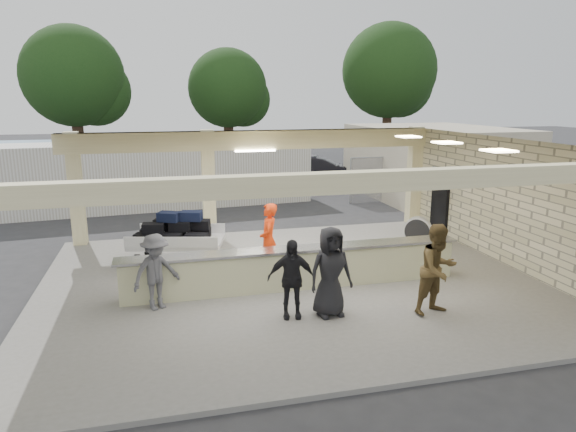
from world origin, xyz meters
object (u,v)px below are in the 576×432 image
object	(u,v)px
passenger_a	(438,269)
passenger_b	(291,279)
luggage_cart	(176,235)
car_dark	(318,170)
car_white_a	(406,174)
baggage_counter	(295,268)
baggage_handler	(269,240)
car_white_b	(454,170)
container_white	(162,174)
passenger_d	(330,272)
drum_fan	(418,231)
passenger_c	(156,272)

from	to	relation	value
passenger_a	passenger_b	world-z (taller)	passenger_a
luggage_cart	passenger_b	distance (m)	4.77
passenger_a	car_dark	world-z (taller)	passenger_a
luggage_cart	car_white_a	world-z (taller)	luggage_cart
baggage_counter	passenger_b	size ratio (longest dim) A/B	4.93
baggage_handler	passenger_b	xyz separation A→B (m)	(-0.08, -2.58, -0.11)
car_white_b	container_white	size ratio (longest dim) A/B	0.32
baggage_counter	container_white	size ratio (longest dim) A/B	0.65
car_white_a	passenger_b	bearing A→B (deg)	155.95
luggage_cart	car_white_a	distance (m)	15.98
baggage_counter	luggage_cart	bearing A→B (deg)	135.19
baggage_handler	passenger_d	size ratio (longest dim) A/B	0.99
passenger_b	passenger_a	bearing A→B (deg)	-0.69
drum_fan	baggage_handler	size ratio (longest dim) A/B	0.49
passenger_a	car_dark	distance (m)	17.59
baggage_counter	car_dark	size ratio (longest dim) A/B	1.88
passenger_a	passenger_b	bearing A→B (deg)	155.10
baggage_counter	container_white	bearing A→B (deg)	104.88
car_dark	luggage_cart	bearing A→B (deg)	166.04
car_dark	container_white	distance (m)	9.27
passenger_b	passenger_c	distance (m)	2.90
passenger_c	passenger_d	xyz separation A→B (m)	(3.49, -1.21, 0.12)
baggage_counter	passenger_d	bearing A→B (deg)	-80.02
passenger_c	car_dark	world-z (taller)	passenger_c
passenger_a	container_white	distance (m)	14.26
luggage_cart	container_white	xyz separation A→B (m)	(-0.27, 8.38, 0.50)
baggage_counter	passenger_a	bearing A→B (deg)	-40.84
baggage_handler	drum_fan	bearing A→B (deg)	120.91
passenger_d	passenger_c	bearing A→B (deg)	154.30
baggage_handler	car_dark	xyz separation A→B (m)	(5.76, 14.24, -0.31)
passenger_d	car_white_b	size ratio (longest dim) A/B	0.47
passenger_d	baggage_counter	bearing A→B (deg)	93.41
luggage_cart	passenger_c	bearing A→B (deg)	-85.10
drum_fan	car_white_a	bearing A→B (deg)	101.78
baggage_handler	passenger_b	size ratio (longest dim) A/B	1.13
passenger_d	baggage_handler	bearing A→B (deg)	98.81
baggage_counter	passenger_c	distance (m)	3.25
baggage_counter	car_dark	world-z (taller)	car_dark
car_white_a	container_white	world-z (taller)	container_white
drum_fan	passenger_c	distance (m)	8.21
luggage_cart	car_white_a	xyz separation A→B (m)	(12.13, 10.40, -0.22)
drum_fan	baggage_handler	xyz separation A→B (m)	(-4.92, -1.45, 0.44)
drum_fan	passenger_d	size ratio (longest dim) A/B	0.49
luggage_cart	passenger_a	xyz separation A→B (m)	(5.16, -4.80, 0.20)
passenger_a	car_white_b	distance (m)	19.09
container_white	car_white_b	bearing A→B (deg)	4.44
drum_fan	container_white	world-z (taller)	container_white
drum_fan	baggage_handler	bearing A→B (deg)	-126.66
car_white_a	luggage_cart	bearing A→B (deg)	140.81
passenger_c	container_white	size ratio (longest dim) A/B	0.13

